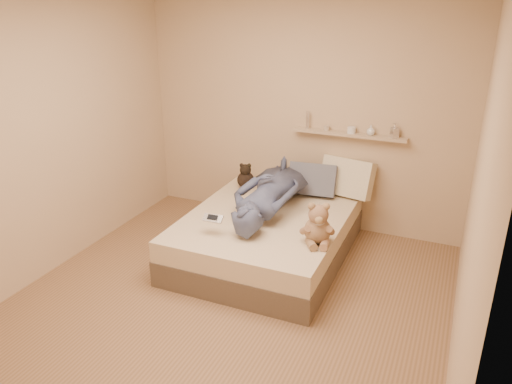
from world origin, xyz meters
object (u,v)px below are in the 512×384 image
at_px(pillow_cream, 347,177).
at_px(wall_shelf, 349,134).
at_px(game_console, 213,218).
at_px(dark_plush, 246,177).
at_px(bed, 267,236).
at_px(teddy_bear, 318,227).
at_px(person, 272,190).
at_px(pillow_grey, 312,180).

height_order(pillow_cream, wall_shelf, wall_shelf).
distance_m(game_console, dark_plush, 1.18).
relative_size(bed, pillow_cream, 3.45).
bearing_deg(bed, dark_plush, 130.41).
relative_size(teddy_bear, person, 0.24).
xyz_separation_m(pillow_cream, person, (-0.61, -0.64, -0.00)).
bearing_deg(person, game_console, 69.42).
bearing_deg(pillow_cream, dark_plush, -167.39).
height_order(game_console, wall_shelf, wall_shelf).
bearing_deg(teddy_bear, pillow_grey, 109.72).
relative_size(game_console, person, 0.11).
distance_m(teddy_bear, person, 0.86).
bearing_deg(bed, pillow_grey, 70.83).
bearing_deg(pillow_cream, game_console, -121.82).
bearing_deg(dark_plush, game_console, -79.87).
relative_size(teddy_bear, pillow_cream, 0.71).
distance_m(bed, pillow_cream, 1.10).
bearing_deg(dark_plush, wall_shelf, 16.99).
height_order(teddy_bear, person, person).
relative_size(game_console, teddy_bear, 0.48).
relative_size(bed, teddy_bear, 4.89).
bearing_deg(dark_plush, pillow_cream, 12.61).
height_order(pillow_grey, person, person).
height_order(bed, pillow_grey, pillow_grey).
relative_size(person, wall_shelf, 1.37).
relative_size(game_console, dark_plush, 0.64).
xyz_separation_m(game_console, pillow_cream, (0.87, 1.41, 0.04)).
distance_m(game_console, teddy_bear, 0.94).
height_order(bed, wall_shelf, wall_shelf).
bearing_deg(game_console, pillow_grey, 67.23).
distance_m(bed, dark_plush, 0.85).
bearing_deg(person, pillow_cream, -135.62).
distance_m(bed, wall_shelf, 1.38).
bearing_deg(bed, wall_shelf, 58.82).
distance_m(teddy_bear, wall_shelf, 1.37).
relative_size(pillow_cream, pillow_grey, 1.10).
bearing_deg(bed, pillow_cream, 54.99).
distance_m(pillow_cream, wall_shelf, 0.46).
bearing_deg(pillow_cream, wall_shelf, 111.66).
distance_m(teddy_bear, pillow_grey, 1.13).
distance_m(game_console, pillow_cream, 1.66).
distance_m(pillow_grey, wall_shelf, 0.61).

